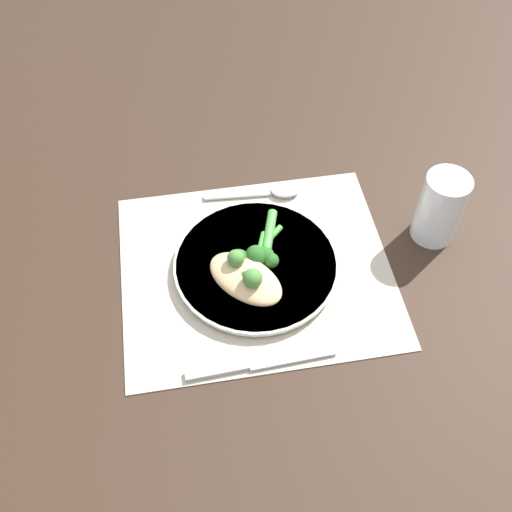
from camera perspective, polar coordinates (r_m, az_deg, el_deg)
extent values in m
plane|color=#332319|center=(0.89, 0.00, -1.29)|extent=(3.00, 3.00, 0.00)
cube|color=#B2A893|center=(0.89, 0.00, -1.21)|extent=(0.40, 0.34, 0.00)
cylinder|color=silver|center=(0.88, 0.00, -0.87)|extent=(0.24, 0.24, 0.01)
cylinder|color=beige|center=(0.88, 0.00, -0.71)|extent=(0.24, 0.24, 0.01)
ellipsoid|color=tan|center=(0.84, -1.01, -2.16)|extent=(0.13, 0.13, 0.03)
sphere|color=#477F38|center=(0.84, -1.93, -0.21)|extent=(0.02, 0.02, 0.02)
sphere|color=#477F38|center=(0.82, -0.34, -2.14)|extent=(0.03, 0.03, 0.03)
cylinder|color=green|center=(0.88, 0.24, 0.05)|extent=(0.04, 0.08, 0.01)
sphere|color=#286023|center=(0.85, -0.30, -1.93)|extent=(0.02, 0.02, 0.02)
sphere|color=#286023|center=(0.84, -1.08, -2.20)|extent=(0.03, 0.03, 0.03)
cylinder|color=green|center=(0.89, 0.82, 1.17)|extent=(0.07, 0.06, 0.01)
sphere|color=#286023|center=(0.87, -0.79, -0.25)|extent=(0.02, 0.02, 0.02)
sphere|color=#286023|center=(0.86, -1.64, -0.15)|extent=(0.03, 0.03, 0.03)
cylinder|color=green|center=(0.90, 1.25, 2.11)|extent=(0.04, 0.09, 0.01)
sphere|color=#286023|center=(0.87, 0.88, 0.13)|extent=(0.03, 0.03, 0.03)
sphere|color=#286023|center=(0.86, 0.16, -0.11)|extent=(0.03, 0.03, 0.03)
sphere|color=#286023|center=(0.86, 1.47, -0.44)|extent=(0.02, 0.02, 0.02)
cube|color=silver|center=(0.81, 3.48, -9.47)|extent=(0.12, 0.03, 0.00)
cube|color=#AFAFB3|center=(0.80, -3.71, -10.81)|extent=(0.09, 0.02, 0.01)
cube|color=silver|center=(0.98, -1.78, 5.85)|extent=(0.11, 0.02, 0.00)
ellipsoid|color=silver|center=(0.98, 2.79, 6.33)|extent=(0.05, 0.04, 0.01)
cylinder|color=silver|center=(0.93, 17.13, 4.40)|extent=(0.07, 0.07, 0.12)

